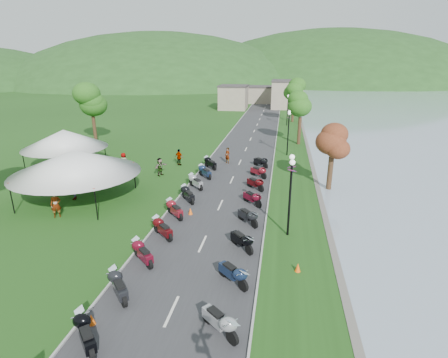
{
  "coord_description": "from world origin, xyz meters",
  "views": [
    {
      "loc": [
        4.34,
        -2.0,
        10.32
      ],
      "look_at": [
        -0.12,
        24.38,
        1.3
      ],
      "focal_mm": 28.0,
      "sensor_mm": 36.0,
      "label": 1
    }
  ],
  "objects_px": {
    "vendor_tent_main": "(77,175)",
    "pedestrian_b": "(115,176)",
    "pedestrian_a": "(58,217)",
    "pedestrian_c": "(74,199)"
  },
  "relations": [
    {
      "from": "pedestrian_a",
      "to": "pedestrian_c",
      "type": "height_order",
      "value": "pedestrian_c"
    },
    {
      "from": "vendor_tent_main",
      "to": "pedestrian_c",
      "type": "height_order",
      "value": "vendor_tent_main"
    },
    {
      "from": "pedestrian_a",
      "to": "vendor_tent_main",
      "type": "bearing_deg",
      "value": 60.35
    },
    {
      "from": "pedestrian_a",
      "to": "pedestrian_b",
      "type": "relative_size",
      "value": 1.15
    },
    {
      "from": "vendor_tent_main",
      "to": "pedestrian_a",
      "type": "distance_m",
      "value": 3.82
    },
    {
      "from": "vendor_tent_main",
      "to": "pedestrian_b",
      "type": "distance_m",
      "value": 6.5
    },
    {
      "from": "vendor_tent_main",
      "to": "pedestrian_c",
      "type": "relative_size",
      "value": 3.32
    },
    {
      "from": "pedestrian_c",
      "to": "pedestrian_b",
      "type": "bearing_deg",
      "value": 160.93
    },
    {
      "from": "vendor_tent_main",
      "to": "pedestrian_c",
      "type": "xyz_separation_m",
      "value": [
        -0.54,
        -0.0,
        -2.0
      ]
    },
    {
      "from": "pedestrian_b",
      "to": "pedestrian_c",
      "type": "bearing_deg",
      "value": 61.81
    }
  ]
}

